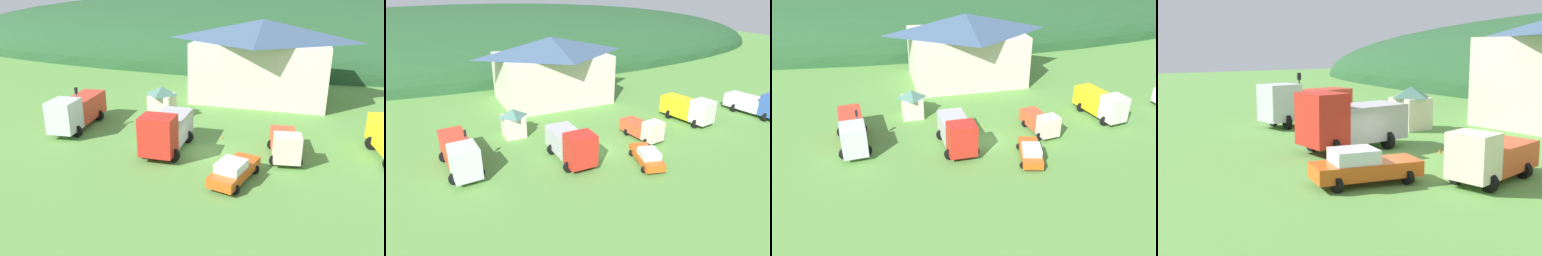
% 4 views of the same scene
% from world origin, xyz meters
% --- Properties ---
extents(ground_plane, '(200.00, 200.00, 0.00)m').
position_xyz_m(ground_plane, '(0.00, 0.00, 0.00)').
color(ground_plane, '#5B9342').
extents(forested_hill_backdrop, '(163.10, 60.00, 24.42)m').
position_xyz_m(forested_hill_backdrop, '(0.00, 57.10, 0.00)').
color(forested_hill_backdrop, '#234C28').
rests_on(forested_hill_backdrop, ground).
extents(depot_building, '(16.23, 11.77, 9.28)m').
position_xyz_m(depot_building, '(1.96, 18.13, 4.78)').
color(depot_building, beige).
rests_on(depot_building, ground).
extents(play_shed_cream, '(2.51, 2.61, 3.22)m').
position_xyz_m(play_shed_cream, '(-6.77, 7.63, 1.66)').
color(play_shed_cream, beige).
rests_on(play_shed_cream, ground).
extents(tow_truck_silver, '(3.52, 7.92, 3.35)m').
position_xyz_m(tow_truck_silver, '(-13.23, 2.09, 1.77)').
color(tow_truck_silver, silver).
rests_on(tow_truck_silver, ground).
extents(crane_truck_red, '(3.49, 6.65, 3.56)m').
position_xyz_m(crane_truck_red, '(-3.28, -0.61, 1.80)').
color(crane_truck_red, red).
rests_on(crane_truck_red, ground).
extents(light_truck_cream, '(2.90, 5.40, 2.47)m').
position_xyz_m(light_truck_cream, '(6.02, 0.66, 1.20)').
color(light_truck_cream, beige).
rests_on(light_truck_cream, ground).
extents(flatbed_truck_yellow, '(3.73, 6.97, 3.27)m').
position_xyz_m(flatbed_truck_yellow, '(14.16, 2.62, 1.74)').
color(flatbed_truck_yellow, silver).
rests_on(flatbed_truck_yellow, ground).
extents(service_pickup_orange, '(3.06, 5.25, 1.66)m').
position_xyz_m(service_pickup_orange, '(2.95, -4.24, 0.83)').
color(service_pickup_orange, '#DC5419').
rests_on(service_pickup_orange, ground).
extents(traffic_light_west, '(0.20, 0.32, 4.18)m').
position_xyz_m(traffic_light_west, '(-12.56, 1.36, 2.56)').
color(traffic_light_west, '#4C4C51').
rests_on(traffic_light_west, ground).
extents(traffic_cone_near_pickup, '(0.36, 0.36, 0.54)m').
position_xyz_m(traffic_cone_near_pickup, '(0.48, 3.27, 0.00)').
color(traffic_cone_near_pickup, orange).
rests_on(traffic_cone_near_pickup, ground).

